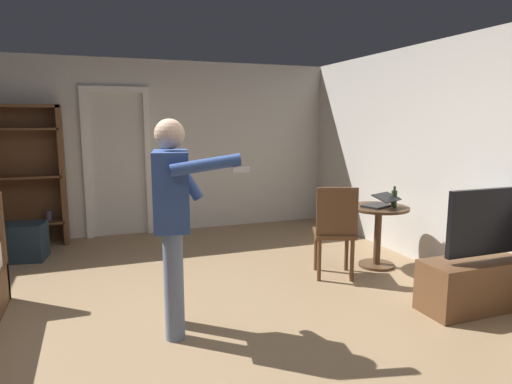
% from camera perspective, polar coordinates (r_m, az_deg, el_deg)
% --- Properties ---
extents(ground_plane, '(7.36, 7.36, 0.00)m').
position_cam_1_polar(ground_plane, '(3.73, -11.12, -17.49)').
color(ground_plane, '#997A56').
extents(wall_back, '(6.40, 0.12, 2.53)m').
position_cam_1_polar(wall_back, '(6.74, -16.10, 5.44)').
color(wall_back, beige).
rests_on(wall_back, ground_plane).
extents(wall_right, '(0.12, 6.93, 2.53)m').
position_cam_1_polar(wall_right, '(4.92, 27.43, 3.49)').
color(wall_right, beige).
rests_on(wall_right, ground_plane).
extents(doorway_frame, '(0.93, 0.08, 2.13)m').
position_cam_1_polar(doorway_frame, '(6.65, -17.41, 4.98)').
color(doorway_frame, white).
rests_on(doorway_frame, ground_plane).
extents(bookshelf, '(0.91, 0.32, 1.86)m').
position_cam_1_polar(bookshelf, '(6.57, -27.26, 2.40)').
color(bookshelf, brown).
rests_on(bookshelf, ground_plane).
extents(tv_flatscreen, '(1.29, 0.40, 1.09)m').
position_cam_1_polar(tv_flatscreen, '(4.54, 27.63, -9.40)').
color(tv_flatscreen, brown).
rests_on(tv_flatscreen, ground_plane).
extents(side_table, '(0.67, 0.67, 0.70)m').
position_cam_1_polar(side_table, '(5.25, 15.40, -4.23)').
color(side_table, '#4C331E').
rests_on(side_table, ground_plane).
extents(laptop, '(0.42, 0.42, 0.16)m').
position_cam_1_polar(laptop, '(5.15, 15.67, -1.33)').
color(laptop, black).
rests_on(laptop, side_table).
extents(bottle_on_table, '(0.06, 0.06, 0.24)m').
position_cam_1_polar(bottle_on_table, '(5.20, 17.32, -0.77)').
color(bottle_on_table, '#2D3E1F').
rests_on(bottle_on_table, side_table).
extents(wooden_chair, '(0.55, 0.55, 0.99)m').
position_cam_1_polar(wooden_chair, '(4.75, 10.13, -4.59)').
color(wooden_chair, brown).
rests_on(wooden_chair, ground_plane).
extents(person_blue_shirt, '(0.67, 0.68, 1.68)m').
position_cam_1_polar(person_blue_shirt, '(3.46, -10.56, -2.47)').
color(person_blue_shirt, slate).
rests_on(person_blue_shirt, ground_plane).
extents(suitcase_dark, '(0.55, 0.46, 0.44)m').
position_cam_1_polar(suitcase_dark, '(6.04, -27.72, -5.69)').
color(suitcase_dark, '#1E2D38').
rests_on(suitcase_dark, ground_plane).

